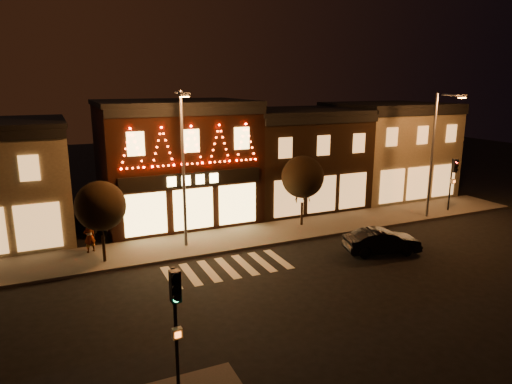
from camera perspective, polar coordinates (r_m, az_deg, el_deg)
ground at (r=20.94m, az=0.40°, el=-13.33°), size 120.00×120.00×0.00m
sidewalk_far at (r=28.43m, az=-2.69°, el=-5.79°), size 44.00×4.00×0.15m
building_pulp at (r=32.36m, az=-10.00°, el=3.88°), size 10.20×8.34×8.30m
building_right_a at (r=35.94m, az=4.87°, el=4.33°), size 9.20×8.28×7.50m
building_right_b at (r=41.02m, az=15.98°, el=5.20°), size 9.20×8.28×7.80m
traffic_signal_near at (r=13.83m, az=-9.98°, el=-14.12°), size 0.30×0.43×4.16m
traffic_signal_far at (r=36.51m, az=23.38°, el=2.10°), size 0.33×0.45×3.91m
streetlamp_mid at (r=25.78m, az=-9.04°, el=4.21°), size 0.67×2.04×8.89m
streetlamp_right at (r=33.82m, az=21.57°, el=5.34°), size 0.81×1.97×8.63m
tree_left at (r=25.08m, az=-18.84°, el=-1.67°), size 2.61×2.61×4.37m
tree_right at (r=30.15m, az=5.84°, el=1.88°), size 2.80×2.80×4.68m
dark_sedan at (r=26.96m, az=15.44°, el=-5.96°), size 4.49×2.52×1.40m
pedestrian at (r=27.34m, az=-20.06°, el=-5.25°), size 0.77×0.64×1.81m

